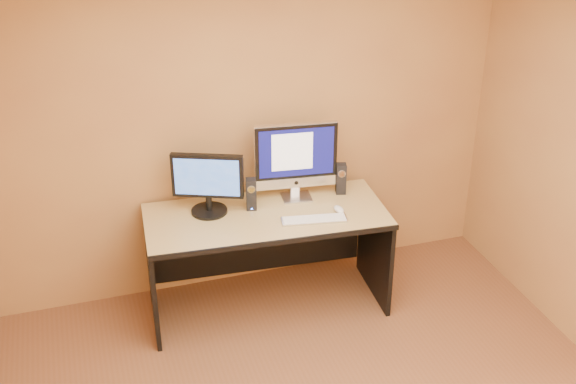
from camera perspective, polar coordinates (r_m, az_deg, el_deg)
name	(u,v)px	position (r m, az deg, el deg)	size (l,w,h in m)	color
walls	(345,269)	(3.81, 4.54, -6.06)	(4.00, 4.00, 2.60)	#A57B42
ceiling	(356,22)	(3.28, 5.38, 13.23)	(4.00, 4.00, 0.00)	white
desk	(267,261)	(5.50, -1.66, -5.51)	(1.77, 0.77, 0.82)	tan
imac	(297,162)	(5.38, 0.69, 2.40)	(0.63, 0.23, 0.61)	silver
second_monitor	(208,184)	(5.24, -6.35, 0.63)	(0.53, 0.27, 0.46)	black
speaker_left	(251,194)	(5.32, -2.93, -0.16)	(0.08, 0.08, 0.24)	black
speaker_right	(341,179)	(5.56, 4.21, 1.06)	(0.08, 0.08, 0.24)	black
keyboard	(314,219)	(5.21, 2.09, -2.17)	(0.48, 0.13, 0.02)	silver
mouse	(339,209)	(5.33, 4.03, -1.36)	(0.06, 0.11, 0.04)	silver
cable_a	(295,190)	(5.63, 0.54, 0.17)	(0.01, 0.01, 0.24)	black
cable_b	(290,193)	(5.58, 0.13, -0.08)	(0.01, 0.01, 0.20)	black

